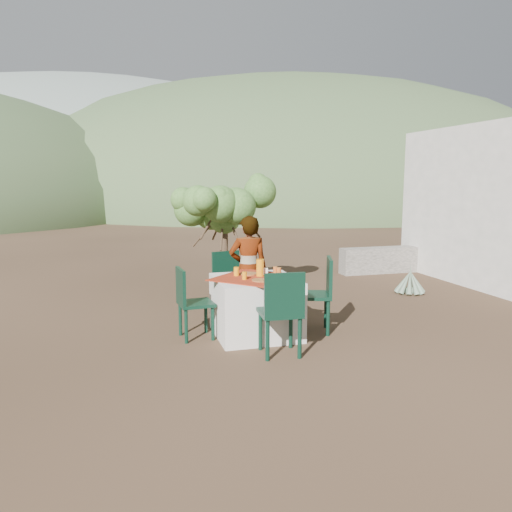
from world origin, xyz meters
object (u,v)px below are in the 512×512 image
(juice_pitcher, at_px, (260,268))
(chair_far, at_px, (229,280))
(chair_right, at_px, (320,291))
(agave, at_px, (410,283))
(table, at_px, (256,306))
(shrub_tree, at_px, (227,213))
(person, at_px, (248,269))
(chair_near, at_px, (282,310))
(chair_left, at_px, (190,300))

(juice_pitcher, bearing_deg, chair_far, 100.55)
(chair_right, distance_m, agave, 2.96)
(table, bearing_deg, shrub_tree, 86.84)
(table, height_order, shrub_tree, shrub_tree)
(chair_right, xyz_separation_m, juice_pitcher, (-0.77, 0.15, 0.32))
(chair_right, height_order, juice_pitcher, chair_right)
(person, relative_size, shrub_tree, 0.82)
(chair_near, xyz_separation_m, person, (0.01, 1.52, 0.20))
(table, bearing_deg, juice_pitcher, 39.87)
(table, xyz_separation_m, person, (0.08, 0.67, 0.37))
(chair_far, bearing_deg, shrub_tree, 67.27)
(chair_far, bearing_deg, chair_left, -137.25)
(chair_left, height_order, agave, chair_left)
(table, height_order, chair_far, chair_far)
(chair_left, xyz_separation_m, juice_pitcher, (0.91, -0.02, 0.37))
(shrub_tree, bearing_deg, juice_pitcher, -91.22)
(chair_far, xyz_separation_m, juice_pitcher, (0.19, -1.02, 0.35))
(shrub_tree, bearing_deg, chair_far, -101.24)
(chair_left, relative_size, juice_pitcher, 4.13)
(shrub_tree, bearing_deg, table, -93.16)
(chair_near, height_order, chair_right, chair_near)
(table, relative_size, juice_pitcher, 5.94)
(person, bearing_deg, agave, -159.37)
(table, distance_m, agave, 3.64)
(person, xyz_separation_m, agave, (3.19, 0.91, -0.56))
(juice_pitcher, bearing_deg, chair_right, -10.67)
(table, xyz_separation_m, chair_near, (0.07, -0.85, 0.17))
(chair_far, bearing_deg, table, -95.63)
(chair_left, xyz_separation_m, agave, (4.11, 1.50, -0.31))
(table, distance_m, chair_far, 1.10)
(chair_near, distance_m, juice_pitcher, 0.97)
(table, distance_m, chair_right, 0.87)
(chair_far, distance_m, juice_pitcher, 1.09)
(chair_far, relative_size, chair_right, 0.95)
(chair_left, bearing_deg, chair_far, -40.94)
(chair_near, bearing_deg, chair_far, -80.95)
(chair_near, height_order, agave, chair_near)
(shrub_tree, bearing_deg, agave, -12.47)
(chair_left, bearing_deg, chair_near, -141.03)
(person, bearing_deg, chair_left, 37.54)
(table, xyz_separation_m, chair_far, (-0.11, 1.08, 0.14))
(chair_far, height_order, chair_near, chair_near)
(chair_far, xyz_separation_m, agave, (3.38, 0.50, -0.33))
(person, bearing_deg, table, 88.05)
(chair_right, bearing_deg, juice_pitcher, -81.60)
(shrub_tree, height_order, juice_pitcher, shrub_tree)
(chair_far, height_order, chair_left, chair_far)
(chair_left, distance_m, shrub_tree, 2.57)
(chair_left, bearing_deg, shrub_tree, -28.79)
(chair_far, bearing_deg, juice_pitcher, -90.94)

